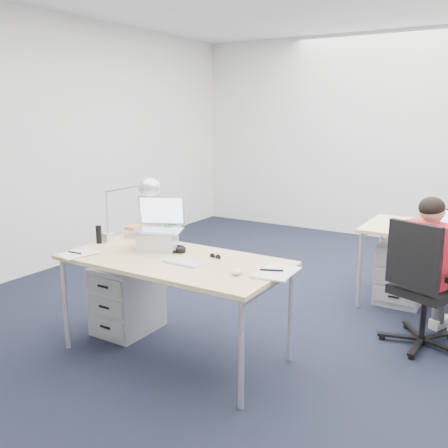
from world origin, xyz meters
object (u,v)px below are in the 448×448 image
at_px(desk_near, 174,265).
at_px(drawer_pedestal_far, 402,273).
at_px(drawer_pedestal_near, 128,298).
at_px(desk_lamp, 123,209).
at_px(cordless_phone, 99,235).
at_px(headphones, 174,248).
at_px(can_koozie, 147,242).
at_px(seated_person, 436,269).
at_px(silver_laptop, 157,224).
at_px(wireless_keyboard, 183,262).
at_px(book_stack, 138,232).
at_px(bear_figurine, 168,235).
at_px(sunglasses, 215,257).
at_px(computer_mouse, 237,271).
at_px(office_chair, 422,311).
at_px(water_bottle, 159,227).

xyz_separation_m(desk_near, drawer_pedestal_far, (1.16, 1.96, -0.41)).
height_order(drawer_pedestal_near, desk_lamp, desk_lamp).
height_order(desk_near, cordless_phone, cordless_phone).
distance_m(headphones, can_koozie, 0.22).
distance_m(seated_person, headphones, 1.99).
distance_m(desk_near, desk_lamp, 0.66).
xyz_separation_m(silver_laptop, cordless_phone, (-0.50, -0.11, -0.12)).
bearing_deg(wireless_keyboard, drawer_pedestal_near, 166.73).
distance_m(drawer_pedestal_far, book_stack, 2.46).
height_order(silver_laptop, bear_figurine, silver_laptop).
relative_size(can_koozie, sunglasses, 1.07).
xyz_separation_m(book_stack, cordless_phone, (-0.11, -0.33, 0.03)).
relative_size(computer_mouse, book_stack, 0.56).
bearing_deg(seated_person, cordless_phone, -129.10).
height_order(office_chair, wireless_keyboard, office_chair).
relative_size(drawer_pedestal_far, headphones, 2.31).
xyz_separation_m(seated_person, drawer_pedestal_far, (-0.39, 0.73, -0.30)).
bearing_deg(book_stack, sunglasses, -12.25).
distance_m(can_koozie, water_bottle, 0.24).
relative_size(desk_near, cordless_phone, 11.15).
xyz_separation_m(computer_mouse, sunglasses, (-0.31, 0.23, -0.01)).
bearing_deg(computer_mouse, water_bottle, 149.58).
relative_size(desk_near, desk_lamp, 2.85).
xyz_separation_m(desk_near, desk_lamp, (-0.57, 0.11, 0.33)).
height_order(drawer_pedestal_far, bear_figurine, bear_figurine).
xyz_separation_m(seated_person, can_koozie, (-1.88, -1.13, 0.20)).
bearing_deg(desk_near, seated_person, 38.59).
bearing_deg(drawer_pedestal_far, silver_laptop, -127.65).
height_order(drawer_pedestal_near, silver_laptop, silver_laptop).
height_order(computer_mouse, headphones, headphones).
height_order(office_chair, seated_person, seated_person).
bearing_deg(headphones, book_stack, 173.84).
xyz_separation_m(can_koozie, water_bottle, (-0.06, 0.22, 0.07)).
relative_size(computer_mouse, can_koozie, 1.04).
distance_m(seated_person, book_stack, 2.36).
bearing_deg(book_stack, wireless_keyboard, -28.23).
bearing_deg(desk_lamp, drawer_pedestal_near, 134.44).
relative_size(silver_laptop, can_koozie, 3.84).
relative_size(seated_person, desk_lamp, 2.01).
distance_m(seated_person, drawer_pedestal_near, 2.41).
relative_size(cordless_phone, sunglasses, 1.55).
distance_m(desk_near, bear_figurine, 0.39).
relative_size(book_stack, desk_lamp, 0.33).
bearing_deg(office_chair, can_koozie, -131.42).
bearing_deg(seated_person, desk_near, -118.33).
height_order(seated_person, book_stack, seated_person).
xyz_separation_m(silver_laptop, computer_mouse, (0.81, -0.21, -0.17)).
distance_m(wireless_keyboard, cordless_phone, 0.88).
distance_m(silver_laptop, computer_mouse, 0.85).
bearing_deg(drawer_pedestal_far, headphones, -125.58).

